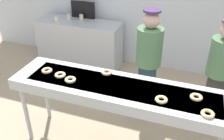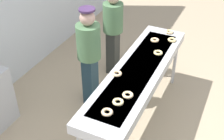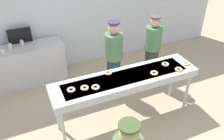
{
  "view_description": "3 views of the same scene",
  "coord_description": "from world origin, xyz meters",
  "px_view_note": "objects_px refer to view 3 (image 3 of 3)",
  "views": [
    {
      "loc": [
        0.73,
        -2.36,
        2.68
      ],
      "look_at": [
        -0.19,
        0.24,
        1.06
      ],
      "focal_mm": 40.64,
      "sensor_mm": 36.0,
      "label": 1
    },
    {
      "loc": [
        -3.26,
        -1.13,
        3.38
      ],
      "look_at": [
        -0.1,
        0.36,
        0.95
      ],
      "focal_mm": 48.01,
      "sensor_mm": 36.0,
      "label": 2
    },
    {
      "loc": [
        -1.62,
        -3.09,
        3.44
      ],
      "look_at": [
        -0.12,
        0.33,
        0.99
      ],
      "focal_mm": 38.55,
      "sensor_mm": 36.0,
      "label": 3
    }
  ],
  "objects_px": {
    "plain_donut_7": "(96,87)",
    "paper_cup_0": "(22,42)",
    "worker_baker": "(153,46)",
    "prep_counter": "(27,65)",
    "menu_display": "(20,36)",
    "plain_donut_0": "(85,88)",
    "plain_donut_2": "(108,73)",
    "plain_donut_3": "(154,73)",
    "paper_cup_2": "(3,52)",
    "worker_assistant": "(114,54)",
    "fryer_conveyor": "(126,80)",
    "plain_donut_6": "(165,64)",
    "plain_donut_4": "(179,69)",
    "paper_cup_1": "(10,46)",
    "plain_donut_1": "(186,63)",
    "plain_donut_5": "(71,90)"
  },
  "relations": [
    {
      "from": "plain_donut_7",
      "to": "worker_baker",
      "type": "relative_size",
      "value": 0.08
    },
    {
      "from": "paper_cup_1",
      "to": "worker_baker",
      "type": "bearing_deg",
      "value": -22.0
    },
    {
      "from": "plain_donut_3",
      "to": "plain_donut_0",
      "type": "bearing_deg",
      "value": 176.25
    },
    {
      "from": "paper_cup_0",
      "to": "paper_cup_1",
      "type": "distance_m",
      "value": 0.27
    },
    {
      "from": "plain_donut_7",
      "to": "paper_cup_0",
      "type": "xyz_separation_m",
      "value": [
        -0.93,
        2.26,
        -0.04
      ]
    },
    {
      "from": "plain_donut_0",
      "to": "plain_donut_2",
      "type": "height_order",
      "value": "same"
    },
    {
      "from": "plain_donut_2",
      "to": "worker_assistant",
      "type": "xyz_separation_m",
      "value": [
        0.4,
        0.65,
        -0.04
      ]
    },
    {
      "from": "plain_donut_7",
      "to": "plain_donut_2",
      "type": "bearing_deg",
      "value": 41.04
    },
    {
      "from": "paper_cup_1",
      "to": "menu_display",
      "type": "xyz_separation_m",
      "value": [
        0.25,
        0.18,
        0.12
      ]
    },
    {
      "from": "worker_baker",
      "to": "paper_cup_2",
      "type": "bearing_deg",
      "value": -0.86
    },
    {
      "from": "plain_donut_3",
      "to": "plain_donut_7",
      "type": "relative_size",
      "value": 1.0
    },
    {
      "from": "plain_donut_0",
      "to": "worker_baker",
      "type": "bearing_deg",
      "value": 26.68
    },
    {
      "from": "worker_assistant",
      "to": "paper_cup_1",
      "type": "height_order",
      "value": "worker_assistant"
    },
    {
      "from": "plain_donut_0",
      "to": "worker_assistant",
      "type": "bearing_deg",
      "value": 44.42
    },
    {
      "from": "plain_donut_3",
      "to": "paper_cup_1",
      "type": "bearing_deg",
      "value": 136.05
    },
    {
      "from": "plain_donut_1",
      "to": "plain_donut_4",
      "type": "height_order",
      "value": "same"
    },
    {
      "from": "plain_donut_0",
      "to": "worker_assistant",
      "type": "distance_m",
      "value": 1.3
    },
    {
      "from": "plain_donut_7",
      "to": "worker_baker",
      "type": "height_order",
      "value": "worker_baker"
    },
    {
      "from": "plain_donut_1",
      "to": "plain_donut_7",
      "type": "distance_m",
      "value": 1.84
    },
    {
      "from": "paper_cup_2",
      "to": "plain_donut_2",
      "type": "bearing_deg",
      "value": -44.37
    },
    {
      "from": "plain_donut_2",
      "to": "worker_baker",
      "type": "relative_size",
      "value": 0.08
    },
    {
      "from": "worker_baker",
      "to": "paper_cup_2",
      "type": "distance_m",
      "value": 3.21
    },
    {
      "from": "worker_assistant",
      "to": "paper_cup_2",
      "type": "distance_m",
      "value": 2.32
    },
    {
      "from": "fryer_conveyor",
      "to": "paper_cup_2",
      "type": "xyz_separation_m",
      "value": [
        -1.94,
        1.87,
        0.06
      ]
    },
    {
      "from": "fryer_conveyor",
      "to": "plain_donut_4",
      "type": "distance_m",
      "value": 1.01
    },
    {
      "from": "menu_display",
      "to": "plain_donut_2",
      "type": "bearing_deg",
      "value": -57.82
    },
    {
      "from": "worker_baker",
      "to": "worker_assistant",
      "type": "distance_m",
      "value": 0.97
    },
    {
      "from": "plain_donut_2",
      "to": "worker_baker",
      "type": "xyz_separation_m",
      "value": [
        1.37,
        0.7,
        -0.08
      ]
    },
    {
      "from": "plain_donut_6",
      "to": "prep_counter",
      "type": "xyz_separation_m",
      "value": [
        -2.4,
        1.98,
        -0.56
      ]
    },
    {
      "from": "plain_donut_3",
      "to": "plain_donut_7",
      "type": "bearing_deg",
      "value": 178.49
    },
    {
      "from": "paper_cup_2",
      "to": "worker_baker",
      "type": "bearing_deg",
      "value": -17.37
    },
    {
      "from": "plain_donut_0",
      "to": "paper_cup_2",
      "type": "relative_size",
      "value": 1.31
    },
    {
      "from": "plain_donut_0",
      "to": "paper_cup_2",
      "type": "height_order",
      "value": "plain_donut_0"
    },
    {
      "from": "paper_cup_0",
      "to": "plain_donut_5",
      "type": "bearing_deg",
      "value": -75.85
    },
    {
      "from": "plain_donut_6",
      "to": "worker_assistant",
      "type": "bearing_deg",
      "value": 130.79
    },
    {
      "from": "plain_donut_7",
      "to": "worker_baker",
      "type": "xyz_separation_m",
      "value": [
        1.73,
        1.01,
        -0.08
      ]
    },
    {
      "from": "plain_donut_5",
      "to": "menu_display",
      "type": "distance_m",
      "value": 2.34
    },
    {
      "from": "prep_counter",
      "to": "menu_display",
      "type": "distance_m",
      "value": 0.69
    },
    {
      "from": "plain_donut_7",
      "to": "worker_baker",
      "type": "bearing_deg",
      "value": 30.29
    },
    {
      "from": "plain_donut_2",
      "to": "worker_assistant",
      "type": "distance_m",
      "value": 0.77
    },
    {
      "from": "plain_donut_3",
      "to": "plain_donut_5",
      "type": "distance_m",
      "value": 1.5
    },
    {
      "from": "plain_donut_6",
      "to": "paper_cup_1",
      "type": "distance_m",
      "value": 3.34
    },
    {
      "from": "fryer_conveyor",
      "to": "plain_donut_7",
      "type": "xyz_separation_m",
      "value": [
        -0.6,
        -0.09,
        0.1
      ]
    },
    {
      "from": "prep_counter",
      "to": "paper_cup_0",
      "type": "relative_size",
      "value": 16.58
    },
    {
      "from": "plain_donut_7",
      "to": "worker_assistant",
      "type": "height_order",
      "value": "worker_assistant"
    },
    {
      "from": "fryer_conveyor",
      "to": "plain_donut_2",
      "type": "height_order",
      "value": "plain_donut_2"
    },
    {
      "from": "plain_donut_2",
      "to": "menu_display",
      "type": "xyz_separation_m",
      "value": [
        -1.29,
        2.06,
        0.08
      ]
    },
    {
      "from": "plain_donut_5",
      "to": "worker_assistant",
      "type": "distance_m",
      "value": 1.43
    },
    {
      "from": "plain_donut_4",
      "to": "worker_baker",
      "type": "xyz_separation_m",
      "value": [
        0.14,
        1.12,
        -0.08
      ]
    },
    {
      "from": "fryer_conveyor",
      "to": "paper_cup_1",
      "type": "distance_m",
      "value": 2.75
    }
  ]
}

